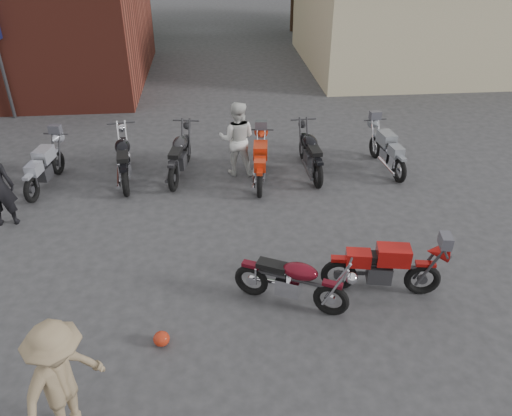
{
  "coord_description": "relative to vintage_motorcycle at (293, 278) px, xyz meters",
  "views": [
    {
      "loc": [
        -0.5,
        -5.61,
        5.63
      ],
      "look_at": [
        0.21,
        2.24,
        0.9
      ],
      "focal_mm": 35.0,
      "sensor_mm": 36.0,
      "label": 1
    }
  ],
  "objects": [
    {
      "name": "person_light",
      "position": [
        -0.61,
        4.88,
        0.37
      ],
      "size": [
        0.99,
        0.83,
        1.82
      ],
      "primitive_type": "imported",
      "rotation": [
        0.0,
        0.0,
        2.97
      ],
      "color": "silver",
      "rests_on": "ground"
    },
    {
      "name": "row_bike_2",
      "position": [
        -3.31,
        4.77,
        0.07
      ],
      "size": [
        0.98,
        2.2,
        1.23
      ],
      "primitive_type": null,
      "rotation": [
        0.0,
        0.0,
        1.71
      ],
      "color": "black",
      "rests_on": "ground"
    },
    {
      "name": "helmet",
      "position": [
        -2.08,
        -0.7,
        -0.43
      ],
      "size": [
        0.27,
        0.27,
        0.23
      ],
      "primitive_type": "ellipsoid",
      "rotation": [
        0.0,
        0.0,
        -0.09
      ],
      "color": "#A52711",
      "rests_on": "ground"
    },
    {
      "name": "row_bike_4",
      "position": [
        -0.1,
        4.37,
        0.01
      ],
      "size": [
        0.85,
        1.97,
        1.11
      ],
      "primitive_type": null,
      "rotation": [
        0.0,
        0.0,
        1.45
      ],
      "color": "red",
      "rests_on": "ground"
    },
    {
      "name": "stucco_building",
      "position": [
        7.84,
        14.42,
        1.21
      ],
      "size": [
        10.0,
        8.0,
        3.5
      ],
      "primitive_type": "cube",
      "color": "tan",
      "rests_on": "ground"
    },
    {
      "name": "sportbike",
      "position": [
        1.56,
        0.19,
        0.01
      ],
      "size": [
        2.0,
        0.96,
        1.11
      ],
      "primitive_type": null,
      "rotation": [
        0.0,
        0.0,
        -0.18
      ],
      "color": "#A2100D",
      "rests_on": "ground"
    },
    {
      "name": "ground",
      "position": [
        -0.66,
        -0.58,
        -0.54
      ],
      "size": [
        90.0,
        90.0,
        0.0
      ],
      "primitive_type": "plane",
      "color": "#2D2D2F"
    },
    {
      "name": "row_bike_6",
      "position": [
        3.1,
        4.78,
        0.01
      ],
      "size": [
        0.86,
        1.97,
        1.11
      ],
      "primitive_type": null,
      "rotation": [
        0.0,
        0.0,
        1.69
      ],
      "color": "gray",
      "rests_on": "ground"
    },
    {
      "name": "vintage_motorcycle",
      "position": [
        0.0,
        0.0,
        0.0
      ],
      "size": [
        1.96,
        1.38,
        1.09
      ],
      "primitive_type": null,
      "rotation": [
        0.0,
        0.0,
        -0.45
      ],
      "color": "#540A15",
      "rests_on": "ground"
    },
    {
      "name": "row_bike_1",
      "position": [
        -5.11,
        4.59,
        0.0
      ],
      "size": [
        0.94,
        1.97,
        1.1
      ],
      "primitive_type": null,
      "rotation": [
        0.0,
        0.0,
        1.4
      ],
      "color": "#9C9FAA",
      "rests_on": "ground"
    },
    {
      "name": "row_bike_5",
      "position": [
        1.17,
        4.74,
        0.05
      ],
      "size": [
        0.78,
        2.07,
        1.18
      ],
      "primitive_type": null,
      "rotation": [
        0.0,
        0.0,
        1.62
      ],
      "color": "black",
      "rests_on": "ground"
    },
    {
      "name": "row_bike_3",
      "position": [
        -2.0,
        4.89,
        0.05
      ],
      "size": [
        1.02,
        2.15,
        1.2
      ],
      "primitive_type": null,
      "rotation": [
        0.0,
        0.0,
        1.4
      ],
      "color": "black",
      "rests_on": "ground"
    },
    {
      "name": "person_tan",
      "position": [
        -3.04,
        -2.09,
        0.35
      ],
      "size": [
        1.19,
        1.33,
        1.79
      ],
      "primitive_type": "imported",
      "rotation": [
        0.0,
        0.0,
        1.0
      ],
      "color": "#867253",
      "rests_on": "ground"
    }
  ]
}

